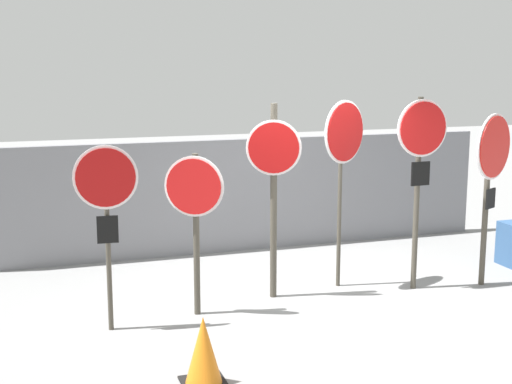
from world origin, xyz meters
The scene contains 9 objects.
ground_plane centered at (0.00, 0.00, 0.00)m, with size 40.00×40.00×0.00m, color gray.
fence_back centered at (0.00, 2.53, 0.89)m, with size 8.12×0.12×1.78m.
stop_sign_0 centered at (-2.52, -0.35, 1.56)m, with size 0.70×0.14×2.10m.
stop_sign_1 centered at (-1.49, -0.16, 1.37)m, with size 0.63×0.37×1.94m.
stop_sign_2 centered at (-0.41, 0.15, 1.61)m, with size 0.65×0.28×2.48m.
stop_sign_3 centered at (0.61, 0.30, 1.91)m, with size 0.73×0.42×2.49m.
stop_sign_4 centered at (1.50, -0.12, 1.82)m, with size 0.74×0.14×2.54m.
stop_sign_5 centered at (2.49, -0.27, 1.65)m, with size 0.79×0.42×2.32m.
traffic_cone_0 centered at (-1.86, -1.98, 0.33)m, with size 0.42×0.42×0.67m.
Camera 1 is at (-3.37, -8.07, 2.99)m, focal length 50.00 mm.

